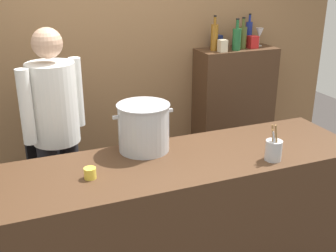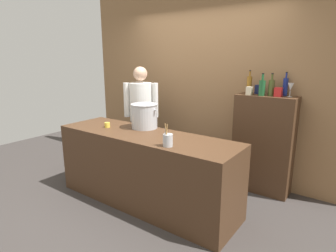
# 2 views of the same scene
# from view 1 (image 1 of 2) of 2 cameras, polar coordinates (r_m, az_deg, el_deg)

# --- Properties ---
(brick_back_panel) EXTENTS (4.40, 0.10, 3.00)m
(brick_back_panel) POSITION_cam_1_polar(r_m,az_deg,el_deg) (3.75, -6.56, 12.67)
(brick_back_panel) COLOR olive
(brick_back_panel) RESTS_ON ground_plane
(prep_counter) EXTENTS (2.37, 0.70, 0.90)m
(prep_counter) POSITION_cam_1_polar(r_m,az_deg,el_deg) (2.87, 2.07, -12.56)
(prep_counter) COLOR #472D1C
(prep_counter) RESTS_ON ground_plane
(bar_cabinet) EXTENTS (0.76, 0.32, 1.32)m
(bar_cabinet) POSITION_cam_1_polar(r_m,az_deg,el_deg) (4.18, 8.87, 1.51)
(bar_cabinet) COLOR #472D1C
(bar_cabinet) RESTS_ON ground_plane
(chef) EXTENTS (0.47, 0.41, 1.66)m
(chef) POSITION_cam_1_polar(r_m,az_deg,el_deg) (3.12, -15.18, 0.15)
(chef) COLOR black
(chef) RESTS_ON ground_plane
(stockpot_large) EXTENTS (0.40, 0.35, 0.31)m
(stockpot_large) POSITION_cam_1_polar(r_m,az_deg,el_deg) (2.72, -3.34, -0.18)
(stockpot_large) COLOR #B7BABF
(stockpot_large) RESTS_ON prep_counter
(utensil_crock) EXTENTS (0.10, 0.10, 0.25)m
(utensil_crock) POSITION_cam_1_polar(r_m,az_deg,el_deg) (2.68, 14.24, -3.17)
(utensil_crock) COLOR #B7BABF
(utensil_crock) RESTS_ON prep_counter
(butter_jar) EXTENTS (0.07, 0.07, 0.06)m
(butter_jar) POSITION_cam_1_polar(r_m,az_deg,el_deg) (2.44, -10.61, -6.35)
(butter_jar) COLOR yellow
(butter_jar) RESTS_ON prep_counter
(wine_bottle_cobalt) EXTENTS (0.06, 0.06, 0.30)m
(wine_bottle_cobalt) POSITION_cam_1_polar(r_m,az_deg,el_deg) (4.17, 10.99, 12.37)
(wine_bottle_cobalt) COLOR navy
(wine_bottle_cobalt) RESTS_ON bar_cabinet
(wine_bottle_green) EXTENTS (0.08, 0.08, 0.28)m
(wine_bottle_green) POSITION_cam_1_polar(r_m,az_deg,el_deg) (3.90, 9.37, 11.71)
(wine_bottle_green) COLOR #1E592D
(wine_bottle_green) RESTS_ON bar_cabinet
(wine_bottle_amber) EXTENTS (0.07, 0.07, 0.31)m
(wine_bottle_amber) POSITION_cam_1_polar(r_m,az_deg,el_deg) (3.86, 6.36, 12.03)
(wine_bottle_amber) COLOR #8C5919
(wine_bottle_amber) RESTS_ON bar_cabinet
(wine_bottle_olive) EXTENTS (0.07, 0.07, 0.28)m
(wine_bottle_olive) POSITION_cam_1_polar(r_m,az_deg,el_deg) (4.00, 10.17, 11.91)
(wine_bottle_olive) COLOR #475123
(wine_bottle_olive) RESTS_ON bar_cabinet
(wine_glass_tall) EXTENTS (0.07, 0.07, 0.17)m
(wine_glass_tall) POSITION_cam_1_polar(r_m,az_deg,el_deg) (4.16, 12.41, 12.24)
(wine_glass_tall) COLOR silver
(wine_glass_tall) RESTS_ON bar_cabinet
(spice_tin_red) EXTENTS (0.09, 0.09, 0.11)m
(spice_tin_red) POSITION_cam_1_polar(r_m,az_deg,el_deg) (4.04, 11.49, 11.19)
(spice_tin_red) COLOR red
(spice_tin_red) RESTS_ON bar_cabinet
(spice_tin_cream) EXTENTS (0.07, 0.07, 0.11)m
(spice_tin_cream) POSITION_cam_1_polar(r_m,az_deg,el_deg) (3.82, 7.47, 10.81)
(spice_tin_cream) COLOR beige
(spice_tin_cream) RESTS_ON bar_cabinet
(spice_tin_navy) EXTENTS (0.08, 0.08, 0.12)m
(spice_tin_navy) POSITION_cam_1_polar(r_m,az_deg,el_deg) (4.01, 6.76, 11.42)
(spice_tin_navy) COLOR navy
(spice_tin_navy) RESTS_ON bar_cabinet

